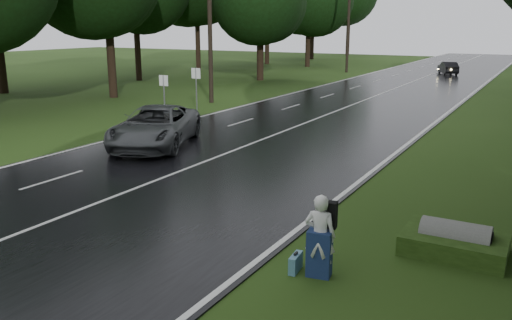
% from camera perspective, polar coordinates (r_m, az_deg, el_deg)
% --- Properties ---
extents(ground, '(160.00, 160.00, 0.00)m').
position_cam_1_polar(ground, '(15.10, -19.45, -5.63)').
color(ground, '#264013').
rests_on(ground, ground).
extents(road, '(12.00, 140.00, 0.04)m').
position_cam_1_polar(road, '(31.56, 8.72, 5.23)').
color(road, black).
rests_on(road, ground).
extents(lane_center, '(0.12, 140.00, 0.01)m').
position_cam_1_polar(lane_center, '(31.56, 8.72, 5.27)').
color(lane_center, silver).
rests_on(lane_center, road).
extents(grey_car, '(4.73, 6.45, 1.63)m').
position_cam_1_polar(grey_car, '(22.34, -10.81, 3.56)').
color(grey_car, '#4E5153').
rests_on(grey_car, road).
extents(far_car, '(2.71, 4.01, 1.25)m').
position_cam_1_polar(far_car, '(58.04, 19.97, 9.31)').
color(far_car, black).
rests_on(far_car, road).
extents(hitchhiker, '(0.69, 0.64, 1.73)m').
position_cam_1_polar(hitchhiker, '(10.77, 6.93, -8.40)').
color(hitchhiker, silver).
rests_on(hitchhiker, ground).
extents(suitcase, '(0.20, 0.53, 0.37)m').
position_cam_1_polar(suitcase, '(11.15, 4.29, -10.99)').
color(suitcase, teal).
rests_on(suitcase, ground).
extents(culvert, '(1.48, 0.74, 0.74)m').
position_cam_1_polar(culvert, '(12.82, 20.49, -9.31)').
color(culvert, slate).
rests_on(culvert, ground).
extents(utility_pole_mid, '(1.80, 0.28, 9.99)m').
position_cam_1_polar(utility_pole_mid, '(34.96, -4.81, 6.19)').
color(utility_pole_mid, black).
rests_on(utility_pole_mid, ground).
extents(utility_pole_far, '(1.80, 0.28, 10.81)m').
position_cam_1_polar(utility_pole_far, '(57.96, 9.70, 9.29)').
color(utility_pole_far, black).
rests_on(utility_pole_far, ground).
extents(road_sign_a, '(0.56, 0.10, 2.35)m').
position_cam_1_polar(road_sign_a, '(29.11, -9.75, 4.38)').
color(road_sign_a, white).
rests_on(road_sign_a, ground).
extents(road_sign_b, '(0.60, 0.10, 2.52)m').
position_cam_1_polar(road_sign_b, '(31.42, -6.37, 5.23)').
color(road_sign_b, white).
rests_on(road_sign_b, ground).
extents(tree_left_d, '(9.60, 9.60, 15.00)m').
position_cam_1_polar(tree_left_d, '(38.64, -15.07, 6.53)').
color(tree_left_d, black).
rests_on(tree_left_d, ground).
extents(tree_left_e, '(7.89, 7.89, 12.33)m').
position_cam_1_polar(tree_left_e, '(49.01, 0.45, 8.59)').
color(tree_left_e, black).
rests_on(tree_left_e, ground).
extents(tree_left_f, '(8.78, 8.78, 13.71)m').
position_cam_1_polar(tree_left_f, '(65.34, 5.55, 9.98)').
color(tree_left_f, black).
rests_on(tree_left_f, ground).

